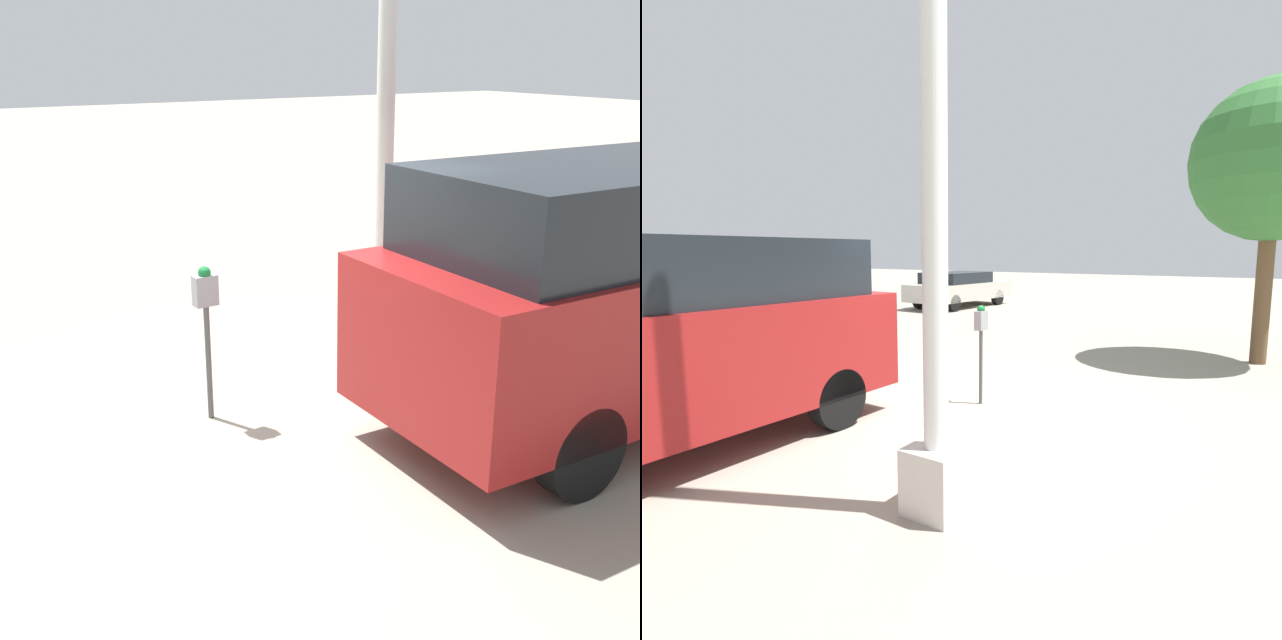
% 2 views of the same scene
% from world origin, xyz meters
% --- Properties ---
extents(ground_plane, '(80.00, 80.00, 0.00)m').
position_xyz_m(ground_plane, '(0.00, 0.00, 0.00)').
color(ground_plane, gray).
extents(parking_meter_near, '(0.20, 0.12, 1.37)m').
position_xyz_m(parking_meter_near, '(-0.39, 0.38, 1.01)').
color(parking_meter_near, '#4C4C4C').
rests_on(parking_meter_near, ground).
extents(lamp_post, '(0.44, 0.44, 6.53)m').
position_xyz_m(lamp_post, '(2.29, 1.55, 2.52)').
color(lamp_post, beige).
rests_on(lamp_post, ground).
extents(parked_van, '(5.09, 1.99, 2.23)m').
position_xyz_m(parked_van, '(2.85, -1.42, 1.21)').
color(parked_van, maroon).
rests_on(parked_van, ground).
extents(car_distant, '(4.68, 2.10, 1.32)m').
position_xyz_m(car_distant, '(-10.47, -6.52, 0.72)').
color(car_distant, '#B7B2A8').
rests_on(car_distant, ground).
extents(street_tree, '(2.85, 2.85, 5.11)m').
position_xyz_m(street_tree, '(-5.38, 3.50, 3.67)').
color(street_tree, brown).
rests_on(street_tree, ground).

